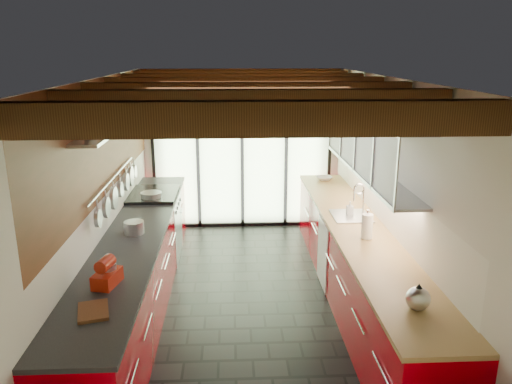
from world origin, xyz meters
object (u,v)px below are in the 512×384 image
at_px(stand_mixer, 107,273).
at_px(soap_bottle, 350,208).
at_px(kettle, 418,297).
at_px(bowl, 324,178).
at_px(paper_towel, 367,227).

xyz_separation_m(stand_mixer, soap_bottle, (2.54, 1.76, -0.02)).
relative_size(kettle, bowl, 0.99).
xyz_separation_m(stand_mixer, kettle, (2.54, -0.55, -0.01)).
relative_size(stand_mixer, bowl, 1.34).
height_order(stand_mixer, paper_towel, paper_towel).
bearing_deg(bowl, soap_bottle, -90.00).
distance_m(stand_mixer, kettle, 2.60).
relative_size(paper_towel, soap_bottle, 1.82).
xyz_separation_m(paper_towel, bowl, (0.00, 2.51, -0.11)).
height_order(stand_mixer, bowl, stand_mixer).
distance_m(stand_mixer, paper_towel, 2.72).
relative_size(stand_mixer, kettle, 1.36).
xyz_separation_m(stand_mixer, paper_towel, (2.54, 0.97, 0.03)).
bearing_deg(stand_mixer, soap_bottle, 34.65).
height_order(stand_mixer, kettle, stand_mixer).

